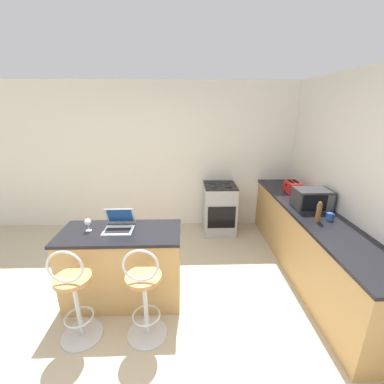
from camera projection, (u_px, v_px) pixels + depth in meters
The scene contains 15 objects.
ground_plane at pixel (141, 337), 2.56m from camera, with size 20.00×20.00×0.00m, color #BCAD8E.
wall_back at pixel (159, 158), 4.61m from camera, with size 12.00×0.06×2.60m.
breakfast_bar at pixel (123, 266), 2.95m from camera, with size 1.32×0.61×0.88m.
counter_right at pixel (309, 242), 3.46m from camera, with size 0.61×3.11×0.88m.
bar_stool_near at pixel (75, 297), 2.40m from camera, with size 0.40×0.40×1.03m.
bar_stool_far at pixel (144, 296), 2.42m from camera, with size 0.40×0.40×1.03m.
laptop at pixel (119, 224), 2.86m from camera, with size 0.32×0.31×0.23m.
microwave at pixel (312, 199), 3.41m from camera, with size 0.45×0.33×0.27m.
toaster at pixel (293, 187), 4.06m from camera, with size 0.21×0.30×0.18m.
stove_range at pixel (219, 208), 4.59m from camera, with size 0.55×0.59×0.89m.
mug_white at pixel (311, 196), 3.77m from camera, with size 0.10×0.09×0.10m.
mug_blue at pixel (330, 216), 3.08m from camera, with size 0.09×0.07×0.09m.
wine_glass_tall at pixel (88, 222), 2.80m from camera, with size 0.07×0.07×0.14m.
pepper_mill at pixel (319, 212), 3.01m from camera, with size 0.06×0.06×0.25m.
mug_red at pixel (297, 194), 3.82m from camera, with size 0.10×0.08×0.10m.
Camera 1 is at (0.45, -1.98, 2.19)m, focal length 24.00 mm.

